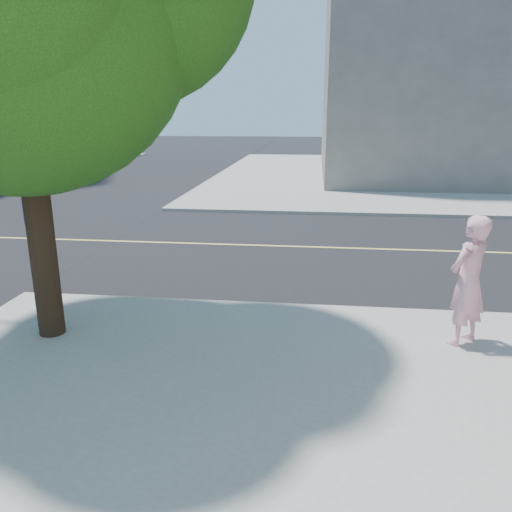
# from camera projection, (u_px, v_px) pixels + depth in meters

# --- Properties ---
(ground) EXTENTS (140.00, 140.00, 0.00)m
(ground) POSITION_uv_depth(u_px,v_px,m) (74.00, 300.00, 9.71)
(ground) COLOR black
(ground) RESTS_ON ground
(road_ew) EXTENTS (140.00, 9.00, 0.01)m
(road_ew) POSITION_uv_depth(u_px,v_px,m) (148.00, 242.00, 14.00)
(road_ew) COLOR black
(road_ew) RESTS_ON ground
(sidewalk_ne) EXTENTS (29.00, 25.00, 0.12)m
(sidewalk_ne) POSITION_uv_depth(u_px,v_px,m) (471.00, 175.00, 28.69)
(sidewalk_ne) COLOR #979692
(sidewalk_ne) RESTS_ON ground
(filler_ne) EXTENTS (18.00, 16.00, 14.00)m
(filler_ne) POSITION_uv_depth(u_px,v_px,m) (494.00, 44.00, 27.17)
(filler_ne) COLOR slate
(filler_ne) RESTS_ON sidewalk_ne
(man_on_phone) EXTENTS (0.86, 0.83, 1.98)m
(man_on_phone) POSITION_uv_depth(u_px,v_px,m) (468.00, 281.00, 7.37)
(man_on_phone) COLOR #E69DB6
(man_on_phone) RESTS_ON sidewalk_se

